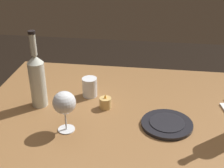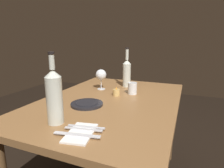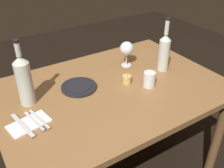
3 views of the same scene
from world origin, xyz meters
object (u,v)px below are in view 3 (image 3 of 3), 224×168
at_px(folded_napkin, 29,124).
at_px(wine_bottle, 164,51).
at_px(wine_bottle_second, 24,80).
at_px(dinner_plate, 79,87).
at_px(table_knife, 23,125).
at_px(water_tumbler, 149,80).
at_px(fork_outer, 39,119).
at_px(votive_candle, 127,80).
at_px(fork_inner, 34,121).
at_px(wine_glass_left, 127,49).

bearing_deg(folded_napkin, wine_bottle, -175.28).
xyz_separation_m(wine_bottle_second, folded_napkin, (0.05, 0.17, -0.14)).
relative_size(dinner_plate, table_knife, 0.98).
bearing_deg(water_tumbler, fork_outer, -3.33).
bearing_deg(dinner_plate, fork_outer, 28.96).
relative_size(votive_candle, fork_inner, 0.37).
height_order(wine_bottle_second, folded_napkin, wine_bottle_second).
height_order(wine_bottle_second, votive_candle, wine_bottle_second).
height_order(water_tumbler, votive_candle, water_tumbler).
bearing_deg(table_knife, wine_bottle_second, -115.08).
height_order(wine_glass_left, fork_outer, wine_glass_left).
distance_m(wine_bottle_second, fork_outer, 0.22).
bearing_deg(wine_bottle_second, table_knife, 64.92).
height_order(fork_outer, table_knife, same).
bearing_deg(dinner_plate, wine_glass_left, -167.93).
relative_size(fork_inner, fork_outer, 1.00).
xyz_separation_m(dinner_plate, table_knife, (0.37, 0.16, 0.00)).
height_order(wine_bottle_second, table_knife, wine_bottle_second).
xyz_separation_m(votive_candle, table_knife, (0.63, 0.06, -0.01)).
xyz_separation_m(wine_bottle_second, dinner_plate, (-0.29, 0.01, -0.13)).
height_order(votive_candle, folded_napkin, votive_candle).
height_order(votive_candle, table_knife, votive_candle).
xyz_separation_m(votive_candle, fork_outer, (0.55, 0.06, -0.01)).
distance_m(wine_glass_left, fork_inner, 0.75).
bearing_deg(wine_bottle_second, fork_inner, 81.45).
bearing_deg(fork_outer, wine_bottle, -175.00).
bearing_deg(wine_bottle, fork_inner, 4.86).
relative_size(water_tumbler, dinner_plate, 0.43).
bearing_deg(water_tumbler, votive_candle, -47.64).
bearing_deg(wine_bottle, votive_candle, 2.77).
bearing_deg(votive_candle, dinner_plate, -20.68).
distance_m(fork_inner, fork_outer, 0.02).
bearing_deg(wine_glass_left, water_tumbler, 82.58).
distance_m(wine_glass_left, wine_bottle, 0.24).
bearing_deg(fork_inner, wine_bottle_second, -98.55).
relative_size(wine_glass_left, wine_bottle_second, 0.47).
distance_m(wine_glass_left, folded_napkin, 0.78).
xyz_separation_m(wine_glass_left, wine_bottle, (-0.17, 0.17, 0.01)).
xyz_separation_m(water_tumbler, fork_outer, (0.64, -0.04, -0.03)).
bearing_deg(fork_outer, table_knife, 0.00).
bearing_deg(water_tumbler, fork_inner, -3.21).
bearing_deg(water_tumbler, dinner_plate, -29.16).
xyz_separation_m(fork_inner, fork_outer, (-0.02, 0.00, 0.00)).
relative_size(wine_glass_left, table_knife, 0.80).
height_order(dinner_plate, fork_outer, dinner_plate).
relative_size(votive_candle, dinner_plate, 0.33).
xyz_separation_m(wine_bottle_second, water_tumbler, (-0.64, 0.21, -0.10)).
xyz_separation_m(votive_candle, dinner_plate, (0.26, -0.10, -0.02)).
distance_m(wine_bottle_second, table_knife, 0.23).
height_order(water_tumbler, table_knife, water_tumbler).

